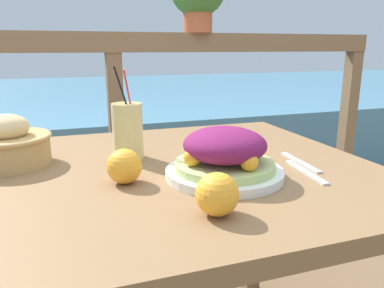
% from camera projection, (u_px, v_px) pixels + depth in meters
% --- Properties ---
extents(patio_table, '(1.08, 0.91, 0.74)m').
position_uv_depth(patio_table, '(165.00, 203.00, 0.98)').
color(patio_table, olive).
rests_on(patio_table, ground_plane).
extents(railing_fence, '(2.80, 0.08, 1.10)m').
position_uv_depth(railing_fence, '(115.00, 94.00, 1.75)').
color(railing_fence, brown).
rests_on(railing_fence, ground_plane).
extents(sea_backdrop, '(12.00, 4.00, 0.57)m').
position_uv_depth(sea_backdrop, '(87.00, 116.00, 4.17)').
color(sea_backdrop, teal).
rests_on(sea_backdrop, ground_plane).
extents(salad_plate, '(0.28, 0.28, 0.12)m').
position_uv_depth(salad_plate, '(225.00, 156.00, 0.87)').
color(salad_plate, white).
rests_on(salad_plate, patio_table).
extents(drink_glass, '(0.08, 0.09, 0.25)m').
position_uv_depth(drink_glass, '(128.00, 131.00, 1.02)').
color(drink_glass, '#DBCC7F').
rests_on(drink_glass, patio_table).
extents(bread_basket, '(0.22, 0.22, 0.13)m').
position_uv_depth(bread_basket, '(8.00, 145.00, 0.97)').
color(bread_basket, tan).
rests_on(bread_basket, patio_table).
extents(fork, '(0.03, 0.18, 0.00)m').
position_uv_depth(fork, '(306.00, 172.00, 0.91)').
color(fork, silver).
rests_on(fork, patio_table).
extents(knife, '(0.03, 0.18, 0.00)m').
position_uv_depth(knife, '(300.00, 162.00, 0.99)').
color(knife, silver).
rests_on(knife, patio_table).
extents(orange_near_basket, '(0.08, 0.08, 0.08)m').
position_uv_depth(orange_near_basket, '(217.00, 194.00, 0.68)').
color(orange_near_basket, '#F9A328').
rests_on(orange_near_basket, patio_table).
extents(orange_near_glass, '(0.08, 0.08, 0.08)m').
position_uv_depth(orange_near_glass, '(124.00, 166.00, 0.84)').
color(orange_near_glass, '#F9A328').
rests_on(orange_near_glass, patio_table).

